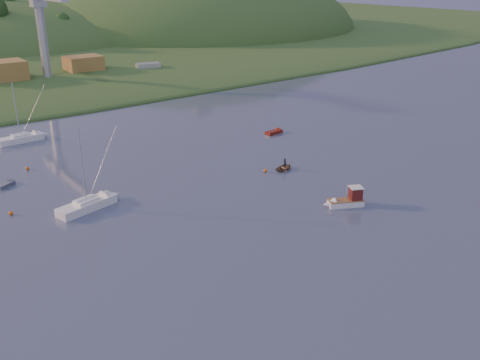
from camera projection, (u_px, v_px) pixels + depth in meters
hill_right at (198, 34)px, 240.66m from camera, size 150.00×130.00×60.00m
wharf at (58, 81)px, 135.57m from camera, size 42.00×16.00×2.40m
shed_west at (1, 71)px, 127.66m from camera, size 11.00×8.00×4.80m
shed_east at (84, 64)px, 140.37m from camera, size 9.00×7.00×4.00m
dock_crane at (42, 17)px, 125.31m from camera, size 3.20×28.00×20.30m
fishing_boat at (343, 201)px, 66.75m from camera, size 5.35×3.75×3.30m
sailboat_near at (87, 204)px, 65.82m from camera, size 7.96×4.03×10.59m
sailboat_far at (21, 138)px, 91.57m from camera, size 7.53×2.62×10.29m
canoe at (285, 167)px, 79.07m from camera, size 3.47×2.76×0.65m
paddler at (285, 165)px, 78.90m from camera, size 0.46×0.61×1.52m
red_tender at (277, 131)px, 96.73m from camera, size 3.98×1.58×1.33m
grey_dinghy at (9, 183)px, 73.48m from camera, size 3.29×2.55×1.17m
work_vessel at (149, 72)px, 145.91m from camera, size 15.62×8.37×3.81m
buoy_1 at (265, 171)px, 78.06m from camera, size 0.50×0.50×0.50m
buoy_2 at (11, 213)px, 64.49m from camera, size 0.50×0.50×0.50m
buoy_3 at (27, 168)px, 78.95m from camera, size 0.50×0.50×0.50m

